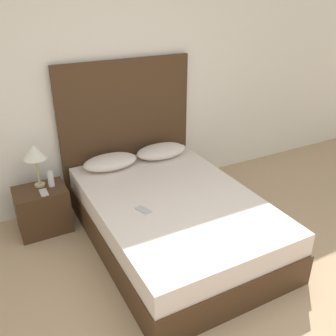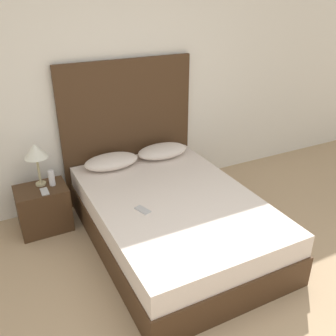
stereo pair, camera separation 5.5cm
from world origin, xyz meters
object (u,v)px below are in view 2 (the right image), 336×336
(bed, at_px, (173,219))
(phone_on_bed, at_px, (143,210))
(nightstand, at_px, (44,208))
(phone_on_nightstand, at_px, (45,191))
(table_lamp, at_px, (36,152))

(bed, relative_size, phone_on_bed, 13.02)
(phone_on_bed, relative_size, nightstand, 0.33)
(phone_on_nightstand, bearing_deg, bed, -33.68)
(table_lamp, bearing_deg, phone_on_nightstand, -89.08)
(bed, xyz_separation_m, table_lamp, (-1.05, 0.87, 0.58))
(bed, height_order, phone_on_bed, phone_on_bed)
(bed, distance_m, table_lamp, 1.48)
(phone_on_bed, xyz_separation_m, nightstand, (-0.72, 0.88, -0.28))
(bed, height_order, phone_on_nightstand, bed)
(table_lamp, xyz_separation_m, phone_on_nightstand, (0.00, -0.17, -0.35))
(bed, distance_m, nightstand, 1.34)
(nightstand, bearing_deg, bed, -36.45)
(table_lamp, bearing_deg, nightstand, -106.66)
(nightstand, height_order, table_lamp, table_lamp)
(nightstand, xyz_separation_m, phone_on_nightstand, (0.03, -0.09, 0.24))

